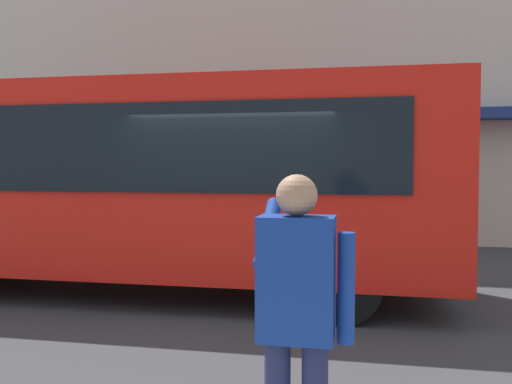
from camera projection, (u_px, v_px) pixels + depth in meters
The scene contains 3 objects.
ground_plane at pixel (242, 306), 7.56m from camera, with size 60.00×60.00×0.00m, color #38383A.
red_bus at pixel (138, 179), 8.32m from camera, with size 9.05×2.54×3.08m.
pedestrian_photographer at pixel (297, 308), 3.00m from camera, with size 0.53×0.52×1.70m.
Camera 1 is at (-1.68, 7.29, 1.91)m, focal length 39.84 mm.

